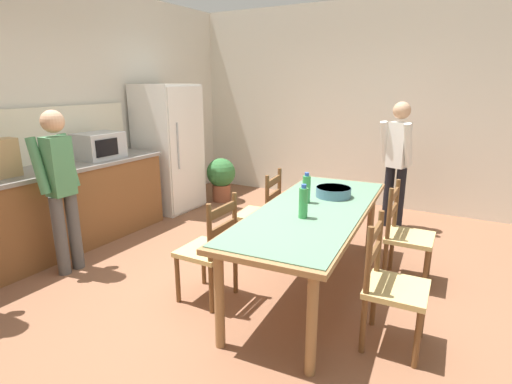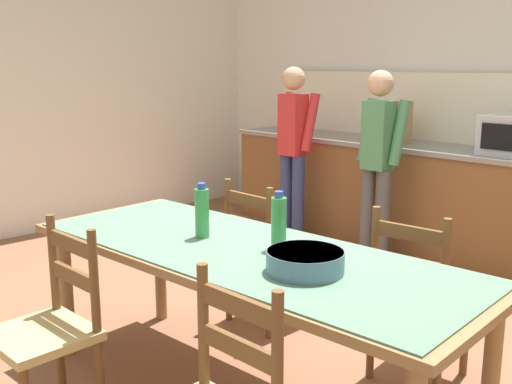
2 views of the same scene
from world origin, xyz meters
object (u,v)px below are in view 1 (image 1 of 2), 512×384
bottle_near_centre (303,202)px  person_at_counter (60,184)px  chair_side_near_left (391,286)px  microwave (99,146)px  refrigerator (169,148)px  serving_bowl (333,191)px  bottle_off_centre (306,189)px  chair_side_far_right (261,214)px  paper_bag (3,158)px  dining_table (313,216)px  person_by_table (397,159)px  chair_side_near_right (406,235)px  chair_side_far_left (210,250)px  potted_plant (221,176)px

bottle_near_centre → person_at_counter: person_at_counter is taller
chair_side_near_left → microwave: bearing=78.8°
refrigerator → chair_side_near_left: bearing=-116.0°
refrigerator → microwave: bearing=179.1°
serving_bowl → person_at_counter: (-1.23, 2.21, 0.06)m
refrigerator → bottle_off_centre: 2.80m
refrigerator → bottle_off_centre: bearing=-113.5°
bottle_off_centre → chair_side_far_right: size_ratio=0.30×
chair_side_near_left → paper_bag: bearing=96.6°
bottle_off_centre → serving_bowl: 0.34m
refrigerator → dining_table: (-1.22, -2.68, -0.20)m
chair_side_far_right → person_by_table: 1.90m
refrigerator → serving_bowl: bearing=-106.8°
bottle_off_centre → chair_side_near_right: 1.02m
serving_bowl → chair_side_near_right: chair_side_near_right is taller
microwave → chair_side_near_right: microwave is taller
microwave → chair_side_near_left: bearing=-98.5°
bottle_near_centre → dining_table: bearing=4.6°
microwave → bottle_near_centre: bearing=-97.2°
chair_side_far_right → chair_side_near_right: bearing=87.7°
paper_bag → chair_side_far_right: bearing=-52.7°
paper_bag → person_at_counter: (0.19, -0.51, -0.23)m
person_at_counter → chair_side_near_right: bearing=-153.9°
microwave → chair_side_near_right: 3.47m
person_at_counter → bottle_near_centre: bearing=-166.2°
microwave → person_at_counter: size_ratio=0.32×
chair_side_far_left → person_by_table: 2.77m
chair_side_far_left → chair_side_far_right: size_ratio=1.00×
refrigerator → chair_side_near_left: (-1.68, -3.44, -0.44)m
chair_side_near_right → potted_plant: 3.20m
person_by_table → chair_side_far_left: bearing=-2.1°
refrigerator → dining_table: bearing=-114.5°
refrigerator → chair_side_near_right: bearing=-101.0°
dining_table → serving_bowl: bearing=-4.4°
paper_bag → chair_side_far_left: bearing=-77.5°
paper_bag → chair_side_near_right: paper_bag is taller
chair_side_near_left → person_by_table: 2.52m
bottle_off_centre → serving_bowl: bottle_off_centre is taller
refrigerator → person_at_counter: (-2.05, -0.50, -0.01)m
chair_side_far_right → serving_bowl: bearing=79.3°
potted_plant → bottle_near_centre: bearing=-133.5°
dining_table → chair_side_near_right: chair_side_near_right is taller
chair_side_near_left → chair_side_far_right: bearing=56.3°
microwave → bottle_off_centre: size_ratio=1.85×
chair_side_near_left → bottle_near_centre: bearing=74.3°
chair_side_near_right → refrigerator: bearing=77.0°
refrigerator → microwave: refrigerator is taller
microwave → person_by_table: 3.56m
dining_table → bottle_near_centre: size_ratio=8.69×
microwave → paper_bag: (-1.08, -0.01, 0.03)m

